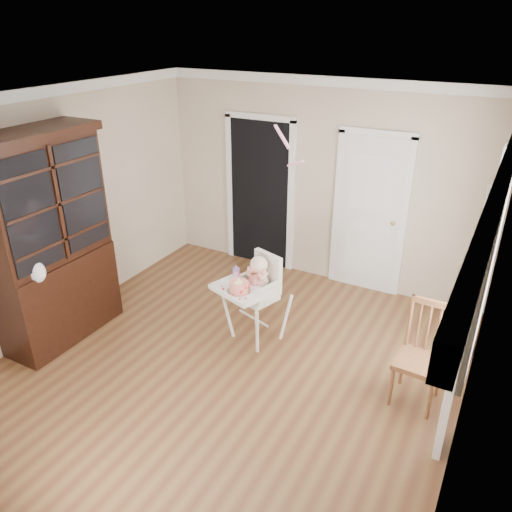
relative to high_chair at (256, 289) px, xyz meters
The scene contains 16 objects.
floor 0.96m from the high_chair, 90.46° to the right, with size 5.00×5.00×0.00m, color brown.
ceiling 2.18m from the high_chair, 90.46° to the right, with size 5.00×5.00×0.00m, color white.
wall_back 1.92m from the high_chair, 90.18° to the left, with size 4.50×4.50×0.00m, color beige.
wall_left 2.47m from the high_chair, 162.38° to the right, with size 5.00×5.00×0.00m, color beige.
wall_right 2.46m from the high_chair, 17.70° to the right, with size 5.00×5.00×0.00m, color beige.
crown_molding 2.12m from the high_chair, 90.46° to the right, with size 4.50×5.00×0.12m, color white, non-canonical shape.
doorway 2.04m from the high_chair, 117.14° to the left, with size 1.06×0.05×2.22m.
closet_door 1.93m from the high_chair, 68.45° to the left, with size 0.96×0.09×2.13m.
window_right 2.27m from the high_chair, ahead, with size 0.13×1.84×2.30m.
high_chair is the anchor object (origin of this frame).
baby 0.15m from the high_chair, 68.33° to the left, with size 0.29×0.28×0.46m.
cake 0.30m from the high_chair, 104.65° to the right, with size 0.26×0.26×0.12m.
sippy_cup 0.28m from the high_chair, 166.30° to the right, with size 0.08×0.08×0.19m.
china_cabinet 2.28m from the high_chair, 153.76° to the right, with size 0.62×1.40×2.36m.
dining_chair 1.84m from the high_chair, ahead, with size 0.44×0.44×1.02m.
streamer 1.65m from the high_chair, 76.28° to the left, with size 0.03×0.50×0.02m, color pink, non-canonical shape.
Camera 1 is at (2.28, -3.48, 3.34)m, focal length 35.00 mm.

